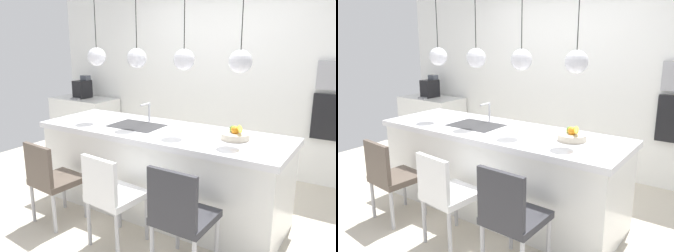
{
  "view_description": "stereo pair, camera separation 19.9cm",
  "coord_description": "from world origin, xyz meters",
  "views": [
    {
      "loc": [
        1.9,
        -2.89,
        1.8
      ],
      "look_at": [
        0.1,
        0.0,
        0.95
      ],
      "focal_mm": 36.69,
      "sensor_mm": 36.0,
      "label": 1
    },
    {
      "loc": [
        2.07,
        -2.78,
        1.8
      ],
      "look_at": [
        0.1,
        0.0,
        0.95
      ],
      "focal_mm": 36.69,
      "sensor_mm": 36.0,
      "label": 2
    }
  ],
  "objects": [
    {
      "name": "floor",
      "position": [
        0.0,
        0.0,
        0.0
      ],
      "size": [
        6.6,
        6.6,
        0.0
      ],
      "primitive_type": "plane",
      "color": "beige",
      "rests_on": "ground"
    },
    {
      "name": "back_wall",
      "position": [
        0.0,
        1.65,
        1.3
      ],
      "size": [
        6.0,
        0.1,
        2.6
      ],
      "primitive_type": "cube",
      "color": "white",
      "rests_on": "ground"
    },
    {
      "name": "kitchen_island",
      "position": [
        0.0,
        0.0,
        0.45
      ],
      "size": [
        2.69,
        0.89,
        0.9
      ],
      "color": "white",
      "rests_on": "ground"
    },
    {
      "name": "sink_basin",
      "position": [
        -0.3,
        0.0,
        0.9
      ],
      "size": [
        0.56,
        0.4,
        0.02
      ],
      "primitive_type": "cube",
      "color": "#2D2D30",
      "rests_on": "kitchen_island"
    },
    {
      "name": "faucet",
      "position": [
        -0.3,
        0.21,
        1.05
      ],
      "size": [
        0.02,
        0.17,
        0.22
      ],
      "color": "silver",
      "rests_on": "kitchen_island"
    },
    {
      "name": "fruit_bowl",
      "position": [
        0.8,
        0.07,
        0.95
      ],
      "size": [
        0.27,
        0.27,
        0.14
      ],
      "color": "beige",
      "rests_on": "kitchen_island"
    },
    {
      "name": "side_counter",
      "position": [
        -2.4,
        1.28,
        0.42
      ],
      "size": [
        1.1,
        0.6,
        0.84
      ],
      "primitive_type": "cube",
      "color": "white",
      "rests_on": "ground"
    },
    {
      "name": "coffee_machine",
      "position": [
        -2.42,
        1.28,
        1.0
      ],
      "size": [
        0.2,
        0.35,
        0.38
      ],
      "color": "black",
      "rests_on": "side_counter"
    },
    {
      "name": "chair_near",
      "position": [
        -0.76,
        -0.8,
        0.48
      ],
      "size": [
        0.46,
        0.47,
        0.85
      ],
      "color": "brown",
      "rests_on": "ground"
    },
    {
      "name": "chair_middle",
      "position": [
        0.02,
        -0.8,
        0.5
      ],
      "size": [
        0.45,
        0.47,
        0.87
      ],
      "color": "white",
      "rests_on": "ground"
    },
    {
      "name": "chair_far",
      "position": [
        0.72,
        -0.81,
        0.51
      ],
      "size": [
        0.44,
        0.45,
        0.9
      ],
      "color": "#333338",
      "rests_on": "ground"
    },
    {
      "name": "pendant_light_left",
      "position": [
        -0.84,
        0.0,
        1.63
      ],
      "size": [
        0.2,
        0.2,
        0.8
      ],
      "color": "silver"
    },
    {
      "name": "pendant_light_center_left",
      "position": [
        -0.28,
        0.0,
        1.63
      ],
      "size": [
        0.2,
        0.2,
        0.8
      ],
      "color": "silver"
    },
    {
      "name": "pendant_light_center_right",
      "position": [
        0.28,
        0.0,
        1.63
      ],
      "size": [
        0.2,
        0.2,
        0.8
      ],
      "color": "silver"
    },
    {
      "name": "pendant_light_right",
      "position": [
        0.84,
        0.0,
        1.63
      ],
      "size": [
        0.2,
        0.2,
        0.8
      ],
      "color": "silver"
    }
  ]
}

